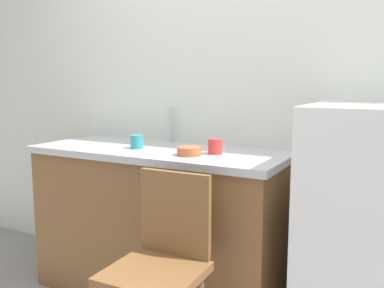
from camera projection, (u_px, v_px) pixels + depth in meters
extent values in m
cube|color=silver|center=(232.00, 88.00, 2.59)|extent=(4.80, 0.10, 2.52)
cube|color=brown|center=(160.00, 225.00, 2.56)|extent=(1.51, 0.60, 0.87)
cube|color=#B7B7BC|center=(159.00, 152.00, 2.49)|extent=(1.55, 0.64, 0.04)
cylinder|color=#B7B7BC|center=(170.00, 125.00, 2.72)|extent=(0.02, 0.02, 0.23)
cube|color=white|center=(374.00, 233.00, 1.96)|extent=(0.64, 0.62, 1.20)
cube|color=brown|center=(155.00, 274.00, 1.82)|extent=(0.41, 0.41, 0.04)
cube|color=brown|center=(175.00, 213.00, 1.95)|extent=(0.36, 0.04, 0.40)
cylinder|color=#B25B33|center=(189.00, 151.00, 2.24)|extent=(0.13, 0.13, 0.05)
cylinder|color=red|center=(215.00, 146.00, 2.29)|extent=(0.08, 0.08, 0.08)
cylinder|color=teal|center=(137.00, 142.00, 2.48)|extent=(0.08, 0.08, 0.08)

